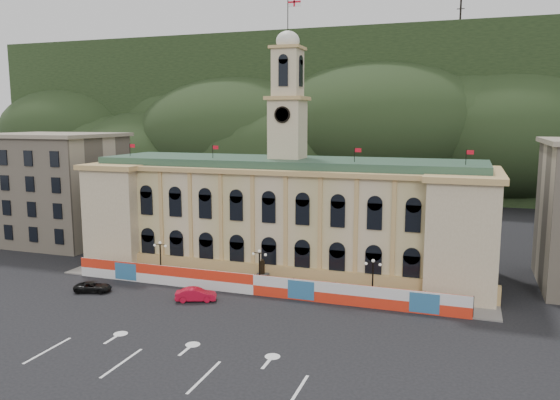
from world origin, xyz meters
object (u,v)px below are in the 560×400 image
(statue, at_px, (262,278))
(lamp_center, at_px, (259,266))
(black_suv, at_px, (93,287))
(red_sedan, at_px, (196,295))

(statue, xyz_separation_m, lamp_center, (0.00, -1.00, 1.89))
(statue, xyz_separation_m, black_suv, (-19.05, -8.42, -0.57))
(statue, distance_m, black_suv, 20.84)
(lamp_center, height_order, black_suv, lamp_center)
(statue, bearing_deg, black_suv, -156.16)
(lamp_center, distance_m, red_sedan, 8.70)
(statue, height_order, red_sedan, statue)
(red_sedan, bearing_deg, lamp_center, -62.90)
(red_sedan, bearing_deg, black_suv, 73.00)
(statue, bearing_deg, red_sedan, -127.09)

